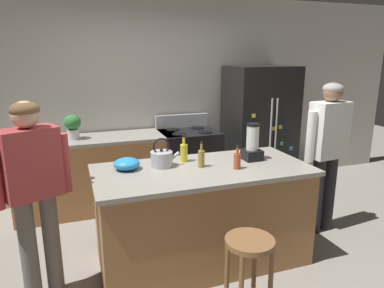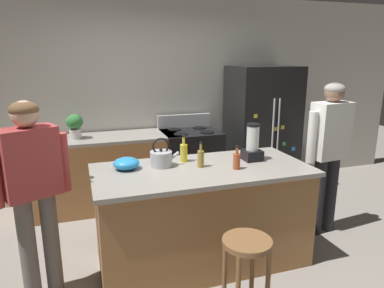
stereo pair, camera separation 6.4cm
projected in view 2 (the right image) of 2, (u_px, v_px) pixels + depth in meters
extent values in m
plane|color=gray|center=(202.00, 259.00, 3.40)|extent=(14.00, 14.00, 0.00)
cube|color=#BCB7AD|center=(155.00, 97.00, 4.86)|extent=(8.00, 0.10, 2.70)
cube|color=#9E6B3D|center=(202.00, 217.00, 3.29)|extent=(1.89, 0.85, 0.89)
cube|color=gray|center=(202.00, 170.00, 3.17)|extent=(1.95, 0.91, 0.04)
cube|color=#9E6B3D|center=(102.00, 174.00, 4.47)|extent=(2.00, 0.64, 0.89)
cube|color=gray|center=(100.00, 139.00, 4.36)|extent=(2.00, 0.64, 0.04)
cube|color=black|center=(261.00, 130.00, 4.99)|extent=(0.90, 0.70, 1.77)
cylinder|color=#B7BABF|center=(273.00, 129.00, 4.62)|extent=(0.02, 0.02, 0.80)
cylinder|color=#B7BABF|center=(278.00, 128.00, 4.64)|extent=(0.02, 0.02, 0.80)
cube|color=#3FB259|center=(249.00, 153.00, 4.61)|extent=(0.05, 0.01, 0.05)
cube|color=#268CD8|center=(293.00, 149.00, 4.82)|extent=(0.05, 0.01, 0.05)
cube|color=yellow|center=(283.00, 127.00, 4.68)|extent=(0.05, 0.01, 0.05)
cube|color=#3FB259|center=(284.00, 144.00, 4.75)|extent=(0.05, 0.01, 0.05)
cube|color=yellow|center=(276.00, 129.00, 4.65)|extent=(0.05, 0.01, 0.05)
cube|color=yellow|center=(256.00, 116.00, 4.51)|extent=(0.05, 0.01, 0.05)
cube|color=black|center=(191.00, 164.00, 4.80)|extent=(0.76, 0.64, 0.93)
cube|color=black|center=(198.00, 175.00, 4.51)|extent=(0.60, 0.01, 0.24)
cube|color=#B7BABF|center=(184.00, 121.00, 4.93)|extent=(0.76, 0.06, 0.18)
cylinder|color=black|center=(181.00, 134.00, 4.49)|extent=(0.18, 0.18, 0.01)
cylinder|color=black|center=(207.00, 132.00, 4.60)|extent=(0.18, 0.18, 0.01)
cylinder|color=black|center=(175.00, 129.00, 4.76)|extent=(0.18, 0.18, 0.01)
cylinder|color=black|center=(200.00, 128.00, 4.87)|extent=(0.18, 0.18, 0.01)
cylinder|color=#66605B|center=(28.00, 251.00, 2.74)|extent=(0.17, 0.17, 0.88)
cylinder|color=#66605B|center=(51.00, 243.00, 2.86)|extent=(0.17, 0.17, 0.88)
cube|color=#B23F3F|center=(30.00, 162.00, 2.62)|extent=(0.45, 0.36, 0.53)
cylinder|color=#B23F3F|center=(63.00, 162.00, 2.80)|extent=(0.12, 0.12, 0.48)
sphere|color=#D8AD8C|center=(24.00, 114.00, 2.53)|extent=(0.26, 0.26, 0.20)
ellipsoid|color=brown|center=(24.00, 109.00, 2.53)|extent=(0.28, 0.28, 0.12)
cylinder|color=#26262B|center=(330.00, 194.00, 3.88)|extent=(0.14, 0.14, 0.86)
cylinder|color=#26262B|center=(318.00, 196.00, 3.81)|extent=(0.14, 0.14, 0.86)
cube|color=white|center=(331.00, 131.00, 3.67)|extent=(0.42, 0.26, 0.59)
cylinder|color=white|center=(348.00, 133.00, 3.78)|extent=(0.10, 0.10, 0.53)
cylinder|color=white|center=(312.00, 137.00, 3.58)|extent=(0.10, 0.10, 0.53)
sphere|color=#8C664C|center=(335.00, 92.00, 3.57)|extent=(0.22, 0.22, 0.20)
ellipsoid|color=gray|center=(335.00, 89.00, 3.56)|extent=(0.23, 0.23, 0.12)
cylinder|color=brown|center=(247.00, 242.00, 2.50)|extent=(0.36, 0.36, 0.04)
cylinder|color=brown|center=(268.00, 288.00, 2.51)|extent=(0.04, 0.04, 0.60)
cylinder|color=brown|center=(224.00, 275.00, 2.66)|extent=(0.04, 0.04, 0.60)
cylinder|color=brown|center=(252.00, 270.00, 2.73)|extent=(0.04, 0.04, 0.60)
cylinder|color=silver|center=(75.00, 134.00, 4.25)|extent=(0.14, 0.14, 0.12)
ellipsoid|color=#337A38|center=(74.00, 122.00, 4.22)|extent=(0.20, 0.20, 0.18)
cube|color=black|center=(252.00, 155.00, 3.39)|extent=(0.17, 0.17, 0.10)
cylinder|color=silver|center=(253.00, 138.00, 3.35)|extent=(0.12, 0.12, 0.24)
cylinder|color=black|center=(253.00, 125.00, 3.32)|extent=(0.12, 0.12, 0.02)
cylinder|color=#B24C26|center=(237.00, 162.00, 3.12)|extent=(0.06, 0.06, 0.14)
cylinder|color=#B24C26|center=(237.00, 151.00, 3.09)|extent=(0.02, 0.02, 0.06)
cylinder|color=black|center=(237.00, 147.00, 3.09)|extent=(0.03, 0.03, 0.02)
cylinder|color=olive|center=(201.00, 159.00, 3.17)|extent=(0.06, 0.06, 0.15)
cylinder|color=olive|center=(201.00, 147.00, 3.15)|extent=(0.02, 0.02, 0.07)
cylinder|color=black|center=(201.00, 143.00, 3.14)|extent=(0.03, 0.03, 0.02)
cylinder|color=yellow|center=(184.00, 153.00, 3.34)|extent=(0.07, 0.07, 0.17)
cylinder|color=yellow|center=(184.00, 141.00, 3.31)|extent=(0.03, 0.03, 0.07)
cylinder|color=black|center=(184.00, 136.00, 3.30)|extent=(0.03, 0.03, 0.02)
ellipsoid|color=#268CD8|center=(126.00, 163.00, 3.12)|extent=(0.23, 0.23, 0.11)
cylinder|color=#B7BABF|center=(161.00, 159.00, 3.20)|extent=(0.20, 0.20, 0.14)
sphere|color=black|center=(161.00, 150.00, 3.18)|extent=(0.03, 0.03, 0.03)
cylinder|color=#B7BABF|center=(175.00, 155.00, 3.23)|extent=(0.09, 0.03, 0.08)
torus|color=black|center=(161.00, 146.00, 3.17)|extent=(0.16, 0.02, 0.16)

